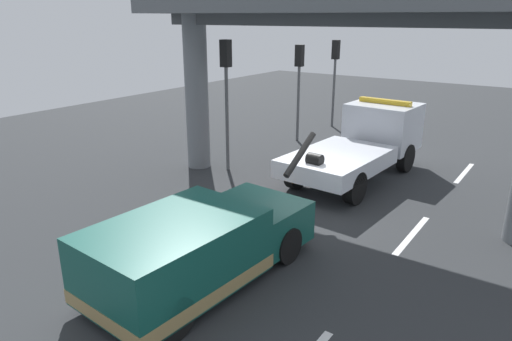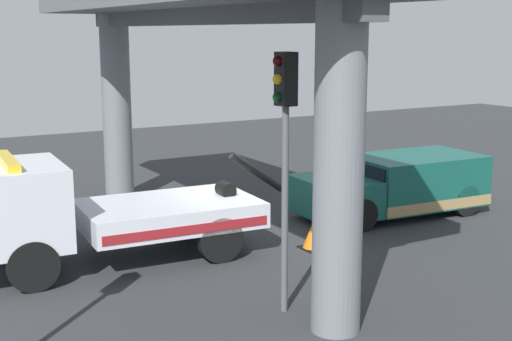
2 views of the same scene
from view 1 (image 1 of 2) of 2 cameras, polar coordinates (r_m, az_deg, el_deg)
The scene contains 10 objects.
ground_plane at distance 13.60m, azimuth 6.52°, elevation -4.84°, with size 60.00×40.00×0.10m, color #2D3033.
lane_stripe_mid at distance 12.58m, azimuth 18.66°, elevation -7.50°, with size 2.60×0.16×0.01m, color silver.
lane_stripe_east at distance 18.08m, azimuth 24.28°, elevation -0.27°, with size 2.60×0.16×0.01m, color silver.
tow_truck_white at distance 16.51m, azimuth 13.30°, elevation 3.58°, with size 7.31×2.75×2.46m.
towed_van_green at distance 9.68m, azimuth -7.35°, elevation -9.56°, with size 5.32×2.49×1.58m.
overpass_structure at distance 13.57m, azimuth 9.96°, elevation 18.38°, with size 3.60×12.58×6.28m.
traffic_light_near at distance 16.20m, azimuth -3.65°, elevation 11.39°, with size 0.39×0.32×4.57m.
traffic_light_far at distance 20.35m, azimuth 5.36°, elevation 12.02°, with size 0.39×0.32×4.17m.
traffic_light_mid at distance 23.44m, azimuth 9.74°, elevation 12.78°, with size 0.39×0.32×4.22m.
traffic_cone_orange at distance 13.33m, azimuth -0.96°, elevation -3.52°, with size 0.55×0.55×0.66m.
Camera 1 is at (-11.04, -5.86, 5.31)m, focal length 32.47 mm.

